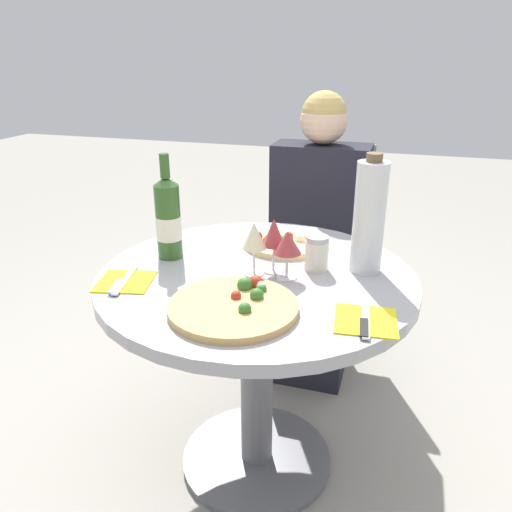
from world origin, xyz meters
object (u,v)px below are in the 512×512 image
dining_table (257,323)px  seated_diner (314,253)px  tall_carafe (369,217)px  pizza_large (235,305)px  chair_behind_diner (320,255)px  wine_bottle (168,218)px

dining_table → seated_diner: seated_diner is taller
dining_table → tall_carafe: bearing=20.4°
tall_carafe → pizza_large: bearing=-130.0°
chair_behind_diner → wine_bottle: 0.94m
chair_behind_diner → seated_diner: bearing=90.0°
dining_table → tall_carafe: 0.47m
wine_bottle → pizza_large: bearing=-40.9°
chair_behind_diner → pizza_large: bearing=87.9°
tall_carafe → seated_diner: bearing=114.2°
chair_behind_diner → tall_carafe: 0.87m
seated_diner → chair_behind_diner: bearing=-90.0°
dining_table → wine_bottle: (-0.30, 0.04, 0.30)m
chair_behind_diner → seated_diner: (-0.00, -0.15, 0.07)m
dining_table → pizza_large: 0.30m
chair_behind_diner → pizza_large: chair_behind_diner is taller
dining_table → tall_carafe: tall_carafe is taller
chair_behind_diner → tall_carafe: size_ratio=2.73×
dining_table → pizza_large: bearing=-86.6°
wine_bottle → tall_carafe: tall_carafe is taller
dining_table → wine_bottle: size_ratio=2.87×
tall_carafe → wine_bottle: bearing=-173.1°
dining_table → seated_diner: 0.68m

